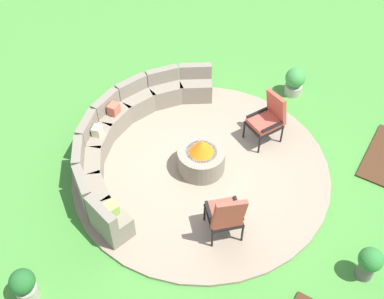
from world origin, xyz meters
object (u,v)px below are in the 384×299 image
object	(u,v)px
fire_pit	(201,158)
potted_plant_0	(369,262)
potted_plant_1	(295,81)
potted_plant_2	(24,285)
lounge_chair_front_left	(226,215)
curved_stone_bench	(126,135)
lounge_chair_front_right	(268,118)

from	to	relation	value
fire_pit	potted_plant_0	xyz separation A→B (m)	(-0.56, -3.30, 0.04)
potted_plant_1	potted_plant_2	size ratio (longest dim) A/B	1.03
lounge_chair_front_left	potted_plant_0	distance (m)	2.29
potted_plant_1	potted_plant_2	bearing A→B (deg)	166.86
curved_stone_bench	potted_plant_1	size ratio (longest dim) A/B	6.76
fire_pit	potted_plant_2	xyz separation A→B (m)	(-3.55, 0.95, -0.01)
fire_pit	lounge_chair_front_left	size ratio (longest dim) A/B	0.80
lounge_chair_front_right	potted_plant_1	size ratio (longest dim) A/B	1.65
curved_stone_bench	potted_plant_2	size ratio (longest dim) A/B	6.97
curved_stone_bench	potted_plant_1	distance (m)	3.88
curved_stone_bench	potted_plant_2	xyz separation A→B (m)	(-3.30, -0.58, -0.03)
lounge_chair_front_right	potted_plant_0	size ratio (longest dim) A/B	1.61
fire_pit	curved_stone_bench	size ratio (longest dim) A/B	0.20
lounge_chair_front_right	potted_plant_2	size ratio (longest dim) A/B	1.70
lounge_chair_front_left	lounge_chair_front_right	size ratio (longest dim) A/B	1.04
potted_plant_2	fire_pit	bearing A→B (deg)	-14.94
lounge_chair_front_left	potted_plant_1	xyz separation A→B (m)	(4.07, 0.50, -0.28)
fire_pit	lounge_chair_front_right	size ratio (longest dim) A/B	0.83
curved_stone_bench	potted_plant_2	distance (m)	3.35
lounge_chair_front_left	potted_plant_1	world-z (taller)	lounge_chair_front_left
lounge_chair_front_right	potted_plant_0	distance (m)	3.24
curved_stone_bench	potted_plant_0	size ratio (longest dim) A/B	6.61
fire_pit	lounge_chair_front_left	xyz separation A→B (m)	(-1.07, -1.08, 0.28)
curved_stone_bench	potted_plant_0	world-z (taller)	curved_stone_bench
lounge_chair_front_left	curved_stone_bench	bearing A→B (deg)	118.87
potted_plant_0	lounge_chair_front_left	bearing A→B (deg)	103.01
fire_pit	lounge_chair_front_right	xyz separation A→B (m)	(1.35, -0.69, 0.26)
fire_pit	potted_plant_1	size ratio (longest dim) A/B	1.37
lounge_chair_front_left	potted_plant_2	world-z (taller)	lounge_chair_front_left
lounge_chair_front_left	potted_plant_0	bearing A→B (deg)	-30.67
lounge_chair_front_left	potted_plant_2	bearing A→B (deg)	-172.96
lounge_chair_front_right	potted_plant_2	world-z (taller)	lounge_chair_front_right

